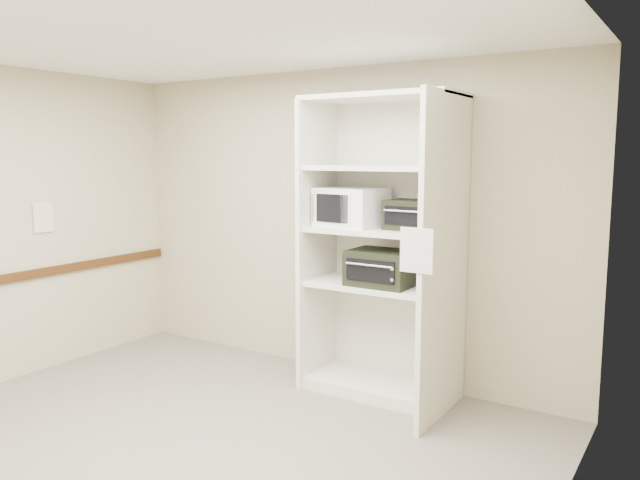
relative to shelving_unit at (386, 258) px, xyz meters
The scene contains 10 objects.
floor 2.15m from the shelving_unit, 111.36° to the right, with size 4.50×4.00×0.01m, color #6D655C.
ceiling 2.41m from the shelving_unit, 111.36° to the right, with size 4.50×4.00×0.01m, color white.
wall_back 0.76m from the shelving_unit, 155.96° to the left, with size 4.50×0.02×2.70m, color #B3AC88.
wall_right 2.34m from the shelving_unit, 47.07° to the right, with size 0.02×4.00×2.70m, color #B3AC88.
shelving_unit is the anchor object (origin of this frame).
microwave 0.52m from the shelving_unit, behind, with size 0.53×0.40×0.32m, color white.
toaster_oven_upper 0.42m from the shelving_unit, ahead, with size 0.41×0.30×0.23m, color black.
toaster_oven_lower 0.09m from the shelving_unit, 98.76° to the right, with size 0.51×0.38×0.28m, color black.
paper_sign 0.84m from the shelving_unit, 49.78° to the right, with size 0.24×0.01×0.30m, color white.
wall_poster 3.11m from the shelving_unit, 159.63° to the right, with size 0.01×0.19×0.27m, color white.
Camera 1 is at (2.87, -2.74, 1.94)m, focal length 35.00 mm.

